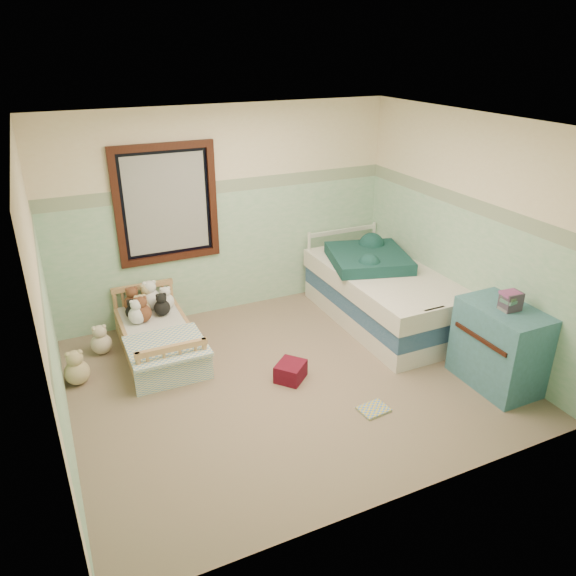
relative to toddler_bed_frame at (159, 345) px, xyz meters
name	(u,v)px	position (x,y,z in m)	size (l,w,h in m)	color
floor	(289,379)	(1.08, -1.05, -0.10)	(4.20, 3.60, 0.02)	#6D5D4A
ceiling	(289,123)	(1.08, -1.05, 2.42)	(4.20, 3.60, 0.02)	white
wall_back	(225,213)	(1.08, 0.75, 1.16)	(4.20, 0.04, 2.50)	beige
wall_front	(405,358)	(1.08, -2.85, 1.16)	(4.20, 0.04, 2.50)	beige
wall_left	(44,307)	(-1.02, -1.05, 1.16)	(0.04, 3.60, 2.50)	beige
wall_right	(466,233)	(3.18, -1.05, 1.16)	(0.04, 3.60, 2.50)	beige
wainscot_mint	(228,252)	(1.08, 0.74, 0.66)	(4.20, 0.01, 1.50)	#82BC95
border_strip	(225,186)	(1.08, 0.74, 1.48)	(4.20, 0.01, 0.15)	#4E6F55
window_frame	(167,204)	(0.38, 0.71, 1.36)	(1.16, 0.06, 1.36)	black
window_blinds	(167,204)	(0.38, 0.72, 1.36)	(0.92, 0.01, 1.12)	beige
toddler_bed_frame	(159,345)	(0.00, 0.00, 0.00)	(0.71, 1.43, 0.18)	tan
toddler_mattress	(158,333)	(0.00, 0.00, 0.15)	(0.65, 1.36, 0.12)	silver
patchwork_quilt	(167,346)	(0.00, -0.44, 0.23)	(0.77, 0.71, 0.03)	#70A1CB
plush_bed_brown	(133,303)	(-0.15, 0.50, 0.32)	(0.21, 0.21, 0.21)	brown
plush_bed_white	(151,299)	(0.05, 0.50, 0.33)	(0.23, 0.23, 0.23)	white
plush_bed_tan	(141,311)	(-0.10, 0.28, 0.31)	(0.20, 0.20, 0.20)	#D0BA89
plush_bed_dark	(162,308)	(0.13, 0.28, 0.30)	(0.18, 0.18, 0.18)	black
plush_floor_cream	(101,344)	(-0.57, 0.25, 0.02)	(0.23, 0.23, 0.23)	beige
plush_floor_tan	(77,372)	(-0.87, -0.25, 0.03)	(0.25, 0.25, 0.25)	#D0BA89
twin_bed_frame	(382,313)	(2.63, -0.41, 0.02)	(1.05, 2.09, 0.22)	white
twin_boxspring	(383,297)	(2.63, -0.41, 0.24)	(1.05, 2.09, 0.22)	navy
twin_mattress	(385,280)	(2.63, -0.41, 0.46)	(1.09, 2.13, 0.22)	silver
teal_blanket	(368,258)	(2.58, -0.11, 0.64)	(0.89, 0.94, 0.14)	#12342F
dresser	(499,346)	(2.91, -1.99, 0.33)	(0.52, 0.84, 0.84)	#36676F
book_stack	(511,301)	(2.91, -2.02, 0.83)	(0.18, 0.14, 0.18)	#51373B
red_pillow	(291,371)	(1.09, -1.08, 0.00)	(0.29, 0.26, 0.18)	#A31433
floor_book	(374,409)	(1.57, -1.87, -0.08)	(0.27, 0.21, 0.02)	yellow
extra_plush_0	(166,302)	(0.21, 0.41, 0.31)	(0.19, 0.19, 0.19)	white
extra_plush_1	(148,301)	(0.02, 0.50, 0.32)	(0.22, 0.22, 0.22)	#D0BA89
extra_plush_2	(137,315)	(-0.16, 0.20, 0.31)	(0.19, 0.19, 0.19)	white
extra_plush_3	(142,313)	(-0.10, 0.22, 0.31)	(0.20, 0.20, 0.20)	brown
extra_plush_4	(133,312)	(-0.19, 0.34, 0.29)	(0.16, 0.16, 0.16)	black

